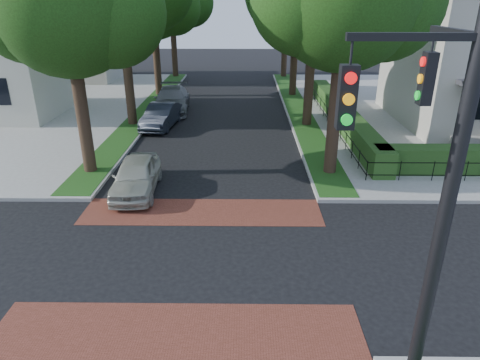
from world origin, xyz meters
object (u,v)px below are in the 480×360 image
parked_car_middle (161,116)px  parked_car_rear (172,100)px  parked_car_front (136,176)px  traffic_signal (436,174)px

parked_car_middle → parked_car_rear: parked_car_rear is taller
parked_car_middle → parked_car_front: bearing=-78.7°
parked_car_front → parked_car_rear: (-0.73, 13.80, 0.12)m
parked_car_front → parked_car_middle: bearing=91.2°
parked_car_middle → parked_car_rear: 4.08m
parked_car_middle → parked_car_rear: size_ratio=0.77×
traffic_signal → parked_car_middle: traffic_signal is taller
parked_car_front → parked_car_rear: 13.82m
parked_car_middle → traffic_signal: bearing=-59.1°
traffic_signal → parked_car_rear: bearing=110.1°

